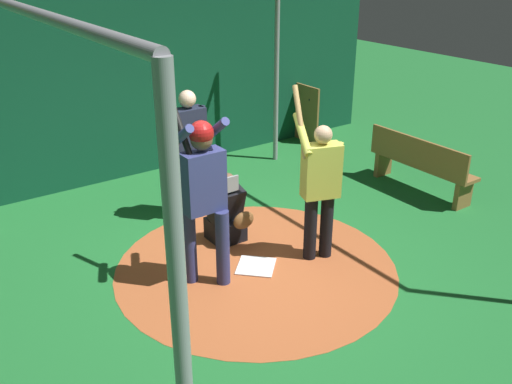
{
  "coord_description": "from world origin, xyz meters",
  "views": [
    {
      "loc": [
        4.5,
        -3.19,
        3.42
      ],
      "look_at": [
        0.0,
        0.0,
        0.95
      ],
      "focal_mm": 39.09,
      "sensor_mm": 36.0,
      "label": 1
    }
  ],
  "objects_px": {
    "umpire": "(190,149)",
    "bench": "(420,163)",
    "home_plate": "(256,266)",
    "catcher": "(227,215)",
    "bat_rack": "(302,114)",
    "visitor": "(320,184)",
    "batter": "(203,188)"
  },
  "relations": [
    {
      "from": "home_plate",
      "to": "bench",
      "type": "distance_m",
      "value": 3.28
    },
    {
      "from": "batter",
      "to": "home_plate",
      "type": "bearing_deg",
      "value": 82.37
    },
    {
      "from": "umpire",
      "to": "visitor",
      "type": "distance_m",
      "value": 1.89
    },
    {
      "from": "home_plate",
      "to": "bat_rack",
      "type": "distance_m",
      "value": 4.75
    },
    {
      "from": "home_plate",
      "to": "visitor",
      "type": "relative_size",
      "value": 0.21
    },
    {
      "from": "home_plate",
      "to": "catcher",
      "type": "height_order",
      "value": "catcher"
    },
    {
      "from": "bat_rack",
      "to": "bench",
      "type": "distance_m",
      "value": 2.93
    },
    {
      "from": "home_plate",
      "to": "bench",
      "type": "height_order",
      "value": "bench"
    },
    {
      "from": "visitor",
      "to": "home_plate",
      "type": "bearing_deg",
      "value": -86.79
    },
    {
      "from": "batter",
      "to": "bat_rack",
      "type": "height_order",
      "value": "batter"
    },
    {
      "from": "visitor",
      "to": "umpire",
      "type": "bearing_deg",
      "value": -139.32
    },
    {
      "from": "visitor",
      "to": "bat_rack",
      "type": "xyz_separation_m",
      "value": [
        -3.5,
        2.66,
        -0.45
      ]
    },
    {
      "from": "visitor",
      "to": "bench",
      "type": "xyz_separation_m",
      "value": [
        -0.58,
        2.5,
        -0.49
      ]
    },
    {
      "from": "bat_rack",
      "to": "bench",
      "type": "xyz_separation_m",
      "value": [
        2.92,
        -0.16,
        -0.04
      ]
    },
    {
      "from": "umpire",
      "to": "bench",
      "type": "height_order",
      "value": "umpire"
    },
    {
      "from": "batter",
      "to": "bench",
      "type": "distance_m",
      "value": 3.91
    },
    {
      "from": "batter",
      "to": "catcher",
      "type": "distance_m",
      "value": 1.22
    },
    {
      "from": "umpire",
      "to": "batter",
      "type": "bearing_deg",
      "value": -24.19
    },
    {
      "from": "umpire",
      "to": "bench",
      "type": "relative_size",
      "value": 1.01
    },
    {
      "from": "batter",
      "to": "catcher",
      "type": "bearing_deg",
      "value": 132.75
    },
    {
      "from": "bat_rack",
      "to": "visitor",
      "type": "bearing_deg",
      "value": -37.23
    },
    {
      "from": "home_plate",
      "to": "catcher",
      "type": "bearing_deg",
      "value": 173.81
    },
    {
      "from": "catcher",
      "to": "bench",
      "type": "relative_size",
      "value": 0.53
    },
    {
      "from": "bat_rack",
      "to": "bench",
      "type": "relative_size",
      "value": 0.61
    },
    {
      "from": "umpire",
      "to": "bench",
      "type": "bearing_deg",
      "value": 69.6
    },
    {
      "from": "batter",
      "to": "bench",
      "type": "relative_size",
      "value": 1.25
    },
    {
      "from": "batter",
      "to": "visitor",
      "type": "height_order",
      "value": "batter"
    },
    {
      "from": "bench",
      "to": "visitor",
      "type": "bearing_deg",
      "value": -77.02
    },
    {
      "from": "batter",
      "to": "visitor",
      "type": "distance_m",
      "value": 1.39
    },
    {
      "from": "home_plate",
      "to": "bench",
      "type": "bearing_deg",
      "value": 96.42
    },
    {
      "from": "catcher",
      "to": "bench",
      "type": "distance_m",
      "value": 3.17
    },
    {
      "from": "home_plate",
      "to": "visitor",
      "type": "height_order",
      "value": "visitor"
    }
  ]
}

